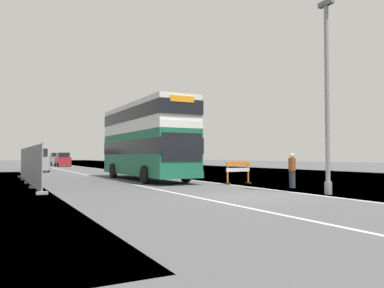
{
  "coord_description": "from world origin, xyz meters",
  "views": [
    {
      "loc": [
        -8.43,
        -11.63,
        1.51
      ],
      "look_at": [
        1.37,
        7.18,
        2.2
      ],
      "focal_mm": 35.33,
      "sensor_mm": 36.0,
      "label": 1
    }
  ],
  "objects_px": {
    "double_decker_bus": "(145,140)",
    "car_oncoming_near": "(37,161)",
    "lamppost_foreground": "(327,102)",
    "roadworks_barrier": "(238,170)",
    "car_receding_far": "(63,160)",
    "car_far_side": "(57,159)",
    "car_receding_mid": "(35,161)",
    "pedestrian_at_kerb": "(292,171)"
  },
  "relations": [
    {
      "from": "double_decker_bus",
      "to": "car_oncoming_near",
      "type": "bearing_deg",
      "value": 106.67
    },
    {
      "from": "lamppost_foreground",
      "to": "roadworks_barrier",
      "type": "height_order",
      "value": "lamppost_foreground"
    },
    {
      "from": "lamppost_foreground",
      "to": "roadworks_barrier",
      "type": "xyz_separation_m",
      "value": [
        0.01,
        6.29,
        -2.91
      ]
    },
    {
      "from": "roadworks_barrier",
      "to": "car_oncoming_near",
      "type": "distance_m",
      "value": 23.81
    },
    {
      "from": "roadworks_barrier",
      "to": "car_receding_far",
      "type": "xyz_separation_m",
      "value": [
        -2.82,
        41.8,
        0.22
      ]
    },
    {
      "from": "car_receding_far",
      "to": "car_far_side",
      "type": "relative_size",
      "value": 1.0
    },
    {
      "from": "double_decker_bus",
      "to": "lamppost_foreground",
      "type": "xyz_separation_m",
      "value": [
        3.17,
        -12.07,
        1.1
      ]
    },
    {
      "from": "double_decker_bus",
      "to": "car_far_side",
      "type": "xyz_separation_m",
      "value": [
        0.52,
        43.53,
        -1.57
      ]
    },
    {
      "from": "double_decker_bus",
      "to": "roadworks_barrier",
      "type": "height_order",
      "value": "double_decker_bus"
    },
    {
      "from": "lamppost_foreground",
      "to": "car_far_side",
      "type": "height_order",
      "value": "lamppost_foreground"
    },
    {
      "from": "double_decker_bus",
      "to": "car_receding_mid",
      "type": "distance_m",
      "value": 26.72
    },
    {
      "from": "roadworks_barrier",
      "to": "pedestrian_at_kerb",
      "type": "distance_m",
      "value": 3.39
    },
    {
      "from": "double_decker_bus",
      "to": "roadworks_barrier",
      "type": "relative_size",
      "value": 7.36
    },
    {
      "from": "car_oncoming_near",
      "to": "roadworks_barrier",
      "type": "bearing_deg",
      "value": -69.98
    },
    {
      "from": "lamppost_foreground",
      "to": "car_far_side",
      "type": "distance_m",
      "value": 55.72
    },
    {
      "from": "car_receding_mid",
      "to": "car_far_side",
      "type": "distance_m",
      "value": 17.84
    },
    {
      "from": "car_receding_far",
      "to": "pedestrian_at_kerb",
      "type": "distance_m",
      "value": 45.23
    },
    {
      "from": "car_oncoming_near",
      "to": "pedestrian_at_kerb",
      "type": "xyz_separation_m",
      "value": [
        9.02,
        -25.65,
        -0.22
      ]
    },
    {
      "from": "double_decker_bus",
      "to": "roadworks_barrier",
      "type": "distance_m",
      "value": 6.84
    },
    {
      "from": "car_far_side",
      "to": "double_decker_bus",
      "type": "bearing_deg",
      "value": -90.68
    },
    {
      "from": "car_receding_far",
      "to": "roadworks_barrier",
      "type": "bearing_deg",
      "value": -86.14
    },
    {
      "from": "lamppost_foreground",
      "to": "car_receding_far",
      "type": "bearing_deg",
      "value": 93.34
    },
    {
      "from": "lamppost_foreground",
      "to": "car_oncoming_near",
      "type": "bearing_deg",
      "value": 105.86
    },
    {
      "from": "car_oncoming_near",
      "to": "car_far_side",
      "type": "xyz_separation_m",
      "value": [
        5.49,
        26.94,
        -0.06
      ]
    },
    {
      "from": "lamppost_foreground",
      "to": "roadworks_barrier",
      "type": "distance_m",
      "value": 6.93
    },
    {
      "from": "car_far_side",
      "to": "car_oncoming_near",
      "type": "bearing_deg",
      "value": -101.51
    },
    {
      "from": "lamppost_foreground",
      "to": "pedestrian_at_kerb",
      "type": "height_order",
      "value": "lamppost_foreground"
    },
    {
      "from": "car_receding_mid",
      "to": "roadworks_barrier",
      "type": "bearing_deg",
      "value": -76.98
    },
    {
      "from": "roadworks_barrier",
      "to": "car_receding_mid",
      "type": "bearing_deg",
      "value": 103.02
    },
    {
      "from": "lamppost_foreground",
      "to": "car_receding_mid",
      "type": "xyz_separation_m",
      "value": [
        -7.42,
        38.4,
        -2.69
      ]
    },
    {
      "from": "double_decker_bus",
      "to": "car_oncoming_near",
      "type": "distance_m",
      "value": 17.38
    },
    {
      "from": "car_receding_mid",
      "to": "pedestrian_at_kerb",
      "type": "relative_size",
      "value": 2.68
    },
    {
      "from": "double_decker_bus",
      "to": "roadworks_barrier",
      "type": "xyz_separation_m",
      "value": [
        3.19,
        -5.78,
        -1.81
      ]
    },
    {
      "from": "lamppost_foreground",
      "to": "car_far_side",
      "type": "xyz_separation_m",
      "value": [
        -2.65,
        55.59,
        -2.67
      ]
    },
    {
      "from": "pedestrian_at_kerb",
      "to": "car_receding_far",
      "type": "bearing_deg",
      "value": 94.68
    },
    {
      "from": "double_decker_bus",
      "to": "car_receding_mid",
      "type": "relative_size",
      "value": 2.45
    },
    {
      "from": "car_receding_mid",
      "to": "pedestrian_at_kerb",
      "type": "height_order",
      "value": "car_receding_mid"
    },
    {
      "from": "lamppost_foreground",
      "to": "car_oncoming_near",
      "type": "xyz_separation_m",
      "value": [
        -8.14,
        28.66,
        -2.61
      ]
    },
    {
      "from": "car_oncoming_near",
      "to": "car_receding_far",
      "type": "height_order",
      "value": "car_oncoming_near"
    },
    {
      "from": "car_receding_far",
      "to": "car_far_side",
      "type": "xyz_separation_m",
      "value": [
        0.15,
        7.51,
        0.02
      ]
    },
    {
      "from": "car_oncoming_near",
      "to": "car_receding_far",
      "type": "distance_m",
      "value": 20.15
    },
    {
      "from": "car_receding_mid",
      "to": "car_receding_far",
      "type": "relative_size",
      "value": 0.98
    }
  ]
}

